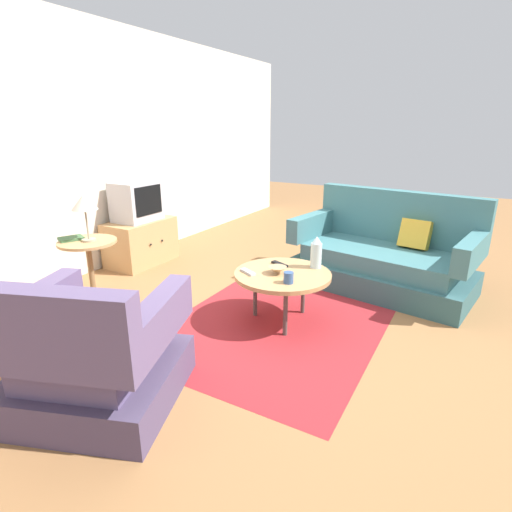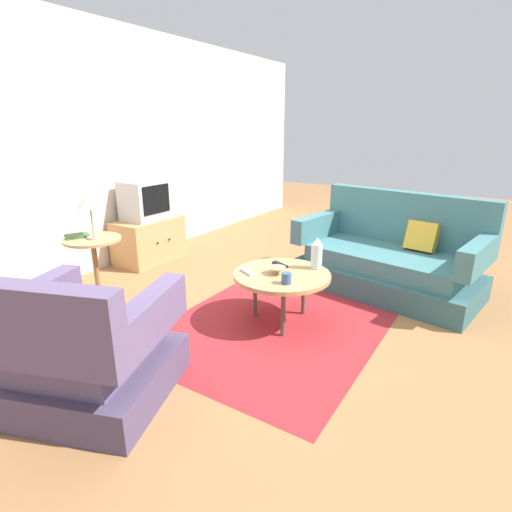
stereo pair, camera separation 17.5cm
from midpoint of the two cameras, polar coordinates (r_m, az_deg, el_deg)
name	(u,v)px [view 1 (the left image)]	position (r m, az deg, el deg)	size (l,w,h in m)	color
ground_plane	(276,320)	(3.53, 1.49, -9.09)	(16.00, 16.00, 0.00)	olive
back_wall	(68,151)	(4.82, -26.07, 13.20)	(9.00, 0.12, 2.70)	beige
area_rug	(282,320)	(3.53, 2.22, -9.11)	(2.28, 1.66, 0.00)	maroon
armchair	(92,359)	(2.64, -24.10, -13.23)	(1.13, 1.16, 0.88)	#4B3E5C
couch	(384,257)	(4.32, 16.62, -0.20)	(1.17, 1.88, 0.96)	#325C60
coffee_table	(283,276)	(3.36, 2.30, -2.89)	(0.81, 0.81, 0.44)	tan
side_table	(90,259)	(4.01, -23.72, -0.38)	(0.51, 0.51, 0.62)	tan
tv_stand	(141,242)	(5.09, -16.96, 1.93)	(0.81, 0.51, 0.53)	tan
television	(136,201)	(4.99, -17.58, 7.42)	(0.51, 0.39, 0.46)	#B7B7BC
table_lamp	(84,204)	(3.87, -24.40, 6.75)	(0.22, 0.22, 0.42)	#9E937A
vase	(316,253)	(3.45, 7.12, 0.48)	(0.10, 0.10, 0.28)	silver
mug	(289,277)	(3.12, 3.08, -3.07)	(0.12, 0.08, 0.09)	#335184
bowl	(277,270)	(3.32, 1.55, -2.03)	(0.15, 0.15, 0.06)	tan
tv_remote_dark	(280,264)	(3.52, 1.95, -1.17)	(0.11, 0.18, 0.02)	black
tv_remote_silver	(248,272)	(3.34, -2.67, -2.28)	(0.12, 0.17, 0.02)	#B2B2B7
book	(71,238)	(4.06, -25.89, 2.24)	(0.25, 0.22, 0.02)	#3D663D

